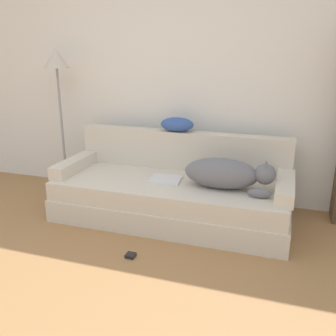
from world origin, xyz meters
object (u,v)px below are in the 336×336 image
dog (226,174)px  power_adapter (131,255)px  throw_pillow (177,124)px  floor_lamp (57,72)px  laptop (166,179)px  couch (171,200)px

dog → power_adapter: dog is taller
throw_pillow → floor_lamp: 1.39m
laptop → couch: bearing=3.5°
laptop → throw_pillow: size_ratio=0.92×
couch → power_adapter: bearing=-96.5°
dog → throw_pillow: throw_pillow is taller
couch → throw_pillow: bearing=99.0°
dog → laptop: size_ratio=2.55×
laptop → floor_lamp: 1.64m
floor_lamp → couch: bearing=-14.1°
couch → power_adapter: size_ratio=29.79×
dog → throw_pillow: size_ratio=2.34×
throw_pillow → power_adapter: (-0.03, -1.14, -0.82)m
dog → throw_pillow: (-0.57, 0.42, 0.32)m
laptop → power_adapter: (-0.04, -0.75, -0.38)m
laptop → power_adapter: laptop is taller
laptop → throw_pillow: bearing=84.5°
throw_pillow → power_adapter: 1.40m
couch → floor_lamp: (-1.36, 0.34, 1.13)m
couch → power_adapter: (-0.09, -0.76, -0.17)m
couch → floor_lamp: bearing=165.9°
dog → power_adapter: size_ratio=10.73×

